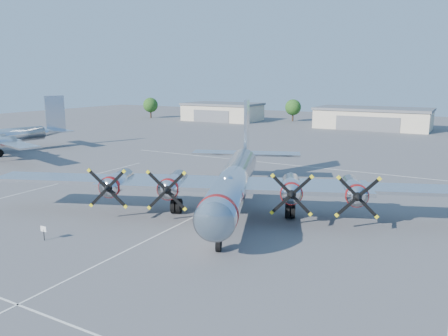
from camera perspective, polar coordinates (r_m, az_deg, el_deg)
The scene contains 8 objects.
ground at distance 44.30m, azimuth -1.60°, elevation -5.26°, with size 260.00×260.00×0.00m, color #4F4F51.
parking_lines at distance 42.87m, azimuth -2.81°, elevation -5.85°, with size 60.00×50.08×0.01m.
hangar_west at distance 136.24m, azimuth -0.19°, elevation 7.37°, with size 22.60×14.60×5.40m.
hangar_center at distance 120.74m, azimuth 18.87°, elevation 6.20°, with size 28.60×14.60×5.40m.
tree_far_west at distance 146.89m, azimuth -9.57°, elevation 8.11°, with size 4.80×4.80×6.64m.
tree_west at distance 135.02m, azimuth 9.01°, elevation 7.83°, with size 4.80×4.80×6.64m.
main_bomber_b29 at distance 43.86m, azimuth 1.39°, elevation -5.43°, with size 46.39×31.73×10.26m, color silver, non-canonical shape.
info_placard at distance 38.40m, azimuth -22.50°, elevation -7.55°, with size 0.63×0.08×1.20m.
Camera 1 is at (21.78, -36.36, 12.89)m, focal length 35.00 mm.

